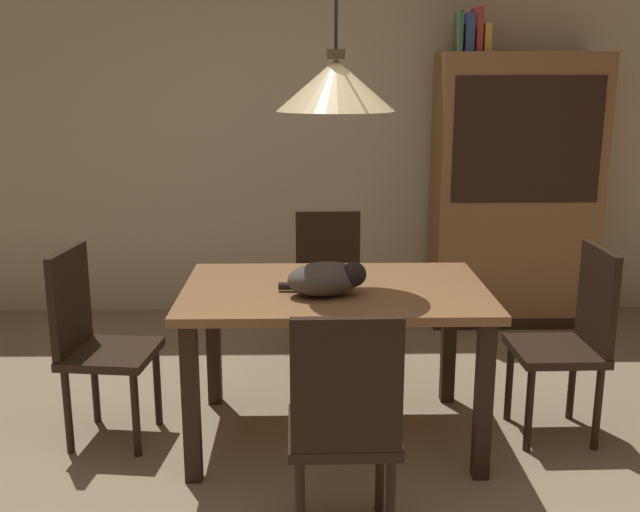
{
  "coord_description": "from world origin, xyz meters",
  "views": [
    {
      "loc": [
        -0.02,
        -2.68,
        1.7
      ],
      "look_at": [
        0.04,
        0.79,
        0.85
      ],
      "focal_mm": 41.43,
      "sensor_mm": 36.0,
      "label": 1
    }
  ],
  "objects_px": {
    "chair_near_front": "(344,421)",
    "chair_left_side": "(94,337)",
    "book_blue_wide": "(467,33)",
    "chair_far_back": "(329,285)",
    "book_yellow_short": "(485,38)",
    "chair_right_side": "(573,334)",
    "cat_sleeping": "(327,278)",
    "book_green_slim": "(458,32)",
    "dining_table": "(335,308)",
    "hutch_bookcase": "(514,197)",
    "pendant_lamp": "(336,85)",
    "book_red_tall": "(477,30)"
  },
  "relations": [
    {
      "from": "chair_near_front",
      "to": "book_green_slim",
      "type": "xyz_separation_m",
      "value": [
        0.87,
        2.61,
        1.47
      ]
    },
    {
      "from": "chair_right_side",
      "to": "chair_left_side",
      "type": "height_order",
      "value": "same"
    },
    {
      "from": "book_green_slim",
      "to": "book_yellow_short",
      "type": "height_order",
      "value": "book_green_slim"
    },
    {
      "from": "chair_right_side",
      "to": "chair_left_side",
      "type": "bearing_deg",
      "value": 179.81
    },
    {
      "from": "chair_left_side",
      "to": "hutch_bookcase",
      "type": "distance_m",
      "value": 3.0
    },
    {
      "from": "chair_far_back",
      "to": "cat_sleeping",
      "type": "bearing_deg",
      "value": -92.08
    },
    {
      "from": "chair_near_front",
      "to": "hutch_bookcase",
      "type": "bearing_deg",
      "value": 63.44
    },
    {
      "from": "chair_right_side",
      "to": "book_red_tall",
      "type": "relative_size",
      "value": 3.32
    },
    {
      "from": "chair_near_front",
      "to": "book_green_slim",
      "type": "distance_m",
      "value": 3.12
    },
    {
      "from": "chair_left_side",
      "to": "cat_sleeping",
      "type": "bearing_deg",
      "value": -6.97
    },
    {
      "from": "chair_far_back",
      "to": "pendant_lamp",
      "type": "bearing_deg",
      "value": -89.93
    },
    {
      "from": "chair_near_front",
      "to": "book_blue_wide",
      "type": "bearing_deg",
      "value": 70.49
    },
    {
      "from": "book_yellow_short",
      "to": "chair_near_front",
      "type": "bearing_deg",
      "value": -111.82
    },
    {
      "from": "chair_left_side",
      "to": "hutch_bookcase",
      "type": "xyz_separation_m",
      "value": [
        2.43,
        1.72,
        0.38
      ]
    },
    {
      "from": "chair_far_back",
      "to": "chair_left_side",
      "type": "bearing_deg",
      "value": -142.34
    },
    {
      "from": "cat_sleeping",
      "to": "hutch_bookcase",
      "type": "relative_size",
      "value": 0.22
    },
    {
      "from": "book_yellow_short",
      "to": "chair_left_side",
      "type": "bearing_deg",
      "value": -141.62
    },
    {
      "from": "chair_right_side",
      "to": "book_green_slim",
      "type": "height_order",
      "value": "book_green_slim"
    },
    {
      "from": "cat_sleeping",
      "to": "hutch_bookcase",
      "type": "distance_m",
      "value": 2.29
    },
    {
      "from": "pendant_lamp",
      "to": "book_green_slim",
      "type": "xyz_separation_m",
      "value": [
        0.87,
        1.73,
        0.32
      ]
    },
    {
      "from": "chair_far_back",
      "to": "book_yellow_short",
      "type": "bearing_deg",
      "value": 39.14
    },
    {
      "from": "pendant_lamp",
      "to": "cat_sleeping",
      "type": "bearing_deg",
      "value": -106.76
    },
    {
      "from": "chair_far_back",
      "to": "book_red_tall",
      "type": "bearing_deg",
      "value": 40.72
    },
    {
      "from": "chair_near_front",
      "to": "pendant_lamp",
      "type": "bearing_deg",
      "value": 90.08
    },
    {
      "from": "chair_near_front",
      "to": "chair_left_side",
      "type": "bearing_deg",
      "value": 141.84
    },
    {
      "from": "book_red_tall",
      "to": "pendant_lamp",
      "type": "bearing_deg",
      "value": -119.74
    },
    {
      "from": "chair_left_side",
      "to": "chair_near_front",
      "type": "bearing_deg",
      "value": -38.16
    },
    {
      "from": "pendant_lamp",
      "to": "book_yellow_short",
      "type": "xyz_separation_m",
      "value": [
        1.05,
        1.73,
        0.28
      ]
    },
    {
      "from": "dining_table",
      "to": "pendant_lamp",
      "type": "distance_m",
      "value": 1.01
    },
    {
      "from": "dining_table",
      "to": "chair_right_side",
      "type": "relative_size",
      "value": 1.51
    },
    {
      "from": "chair_near_front",
      "to": "chair_far_back",
      "type": "xyz_separation_m",
      "value": [
        -0.0,
        1.76,
        0.0
      ]
    },
    {
      "from": "chair_right_side",
      "to": "cat_sleeping",
      "type": "distance_m",
      "value": 1.21
    },
    {
      "from": "chair_right_side",
      "to": "pendant_lamp",
      "type": "height_order",
      "value": "pendant_lamp"
    },
    {
      "from": "chair_far_back",
      "to": "chair_left_side",
      "type": "distance_m",
      "value": 1.42
    },
    {
      "from": "chair_right_side",
      "to": "hutch_bookcase",
      "type": "xyz_separation_m",
      "value": [
        0.18,
        1.73,
        0.38
      ]
    },
    {
      "from": "book_blue_wide",
      "to": "cat_sleeping",
      "type": "bearing_deg",
      "value": -117.44
    },
    {
      "from": "dining_table",
      "to": "hutch_bookcase",
      "type": "bearing_deg",
      "value": 52.96
    },
    {
      "from": "dining_table",
      "to": "pendant_lamp",
      "type": "height_order",
      "value": "pendant_lamp"
    },
    {
      "from": "book_blue_wide",
      "to": "chair_far_back",
      "type": "bearing_deg",
      "value": -137.41
    },
    {
      "from": "book_green_slim",
      "to": "book_red_tall",
      "type": "relative_size",
      "value": 0.93
    },
    {
      "from": "chair_far_back",
      "to": "book_green_slim",
      "type": "xyz_separation_m",
      "value": [
        0.87,
        0.85,
        1.47
      ]
    },
    {
      "from": "chair_right_side",
      "to": "pendant_lamp",
      "type": "distance_m",
      "value": 1.61
    },
    {
      "from": "chair_right_side",
      "to": "book_yellow_short",
      "type": "height_order",
      "value": "book_yellow_short"
    },
    {
      "from": "chair_right_side",
      "to": "book_yellow_short",
      "type": "distance_m",
      "value": 2.24
    },
    {
      "from": "dining_table",
      "to": "book_red_tall",
      "type": "distance_m",
      "value": 2.4
    },
    {
      "from": "chair_left_side",
      "to": "book_red_tall",
      "type": "height_order",
      "value": "book_red_tall"
    },
    {
      "from": "chair_far_back",
      "to": "cat_sleeping",
      "type": "height_order",
      "value": "chair_far_back"
    },
    {
      "from": "cat_sleeping",
      "to": "book_blue_wide",
      "type": "distance_m",
      "value": 2.38
    },
    {
      "from": "chair_near_front",
      "to": "cat_sleeping",
      "type": "distance_m",
      "value": 0.82
    },
    {
      "from": "cat_sleeping",
      "to": "book_red_tall",
      "type": "bearing_deg",
      "value": 61.05
    }
  ]
}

